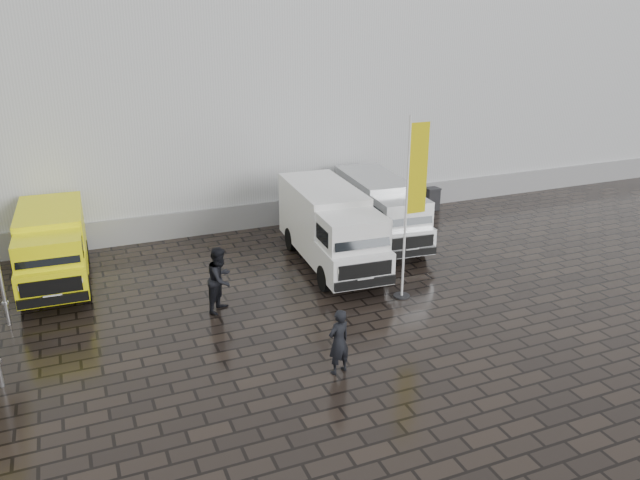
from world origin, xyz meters
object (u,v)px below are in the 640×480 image
object	(u,v)px
van_yellow	(53,250)
van_silver	(381,211)
wheelie_bin	(432,199)
flagpole	(412,198)
person_front	(339,342)
van_white	(331,229)
person_tent	(220,279)

from	to	relation	value
van_yellow	van_silver	bearing A→B (deg)	-0.09
van_silver	wheelie_bin	xyz separation A→B (m)	(3.87, 2.62, -0.68)
flagpole	person_front	distance (m)	5.31
van_white	wheelie_bin	world-z (taller)	van_white
van_yellow	wheelie_bin	world-z (taller)	van_yellow
van_yellow	van_white	bearing A→B (deg)	-10.07
van_yellow	person_front	size ratio (longest dim) A/B	3.00
wheelie_bin	person_tent	distance (m)	12.32
van_white	van_silver	size ratio (longest dim) A/B	1.10
van_white	flagpole	size ratio (longest dim) A/B	1.08
van_white	van_silver	distance (m)	3.00
wheelie_bin	person_front	xyz separation A→B (m)	(-8.99, -10.26, 0.35)
van_silver	wheelie_bin	world-z (taller)	van_silver
wheelie_bin	van_white	bearing A→B (deg)	-146.14
van_yellow	van_silver	distance (m)	11.28
van_white	person_tent	size ratio (longest dim) A/B	3.06
van_white	flagpole	distance (m)	3.79
person_front	person_tent	distance (m)	4.66
van_silver	wheelie_bin	size ratio (longest dim) A/B	5.57
van_white	wheelie_bin	size ratio (longest dim) A/B	6.12
flagpole	van_yellow	bearing A→B (deg)	153.12
van_yellow	flagpole	size ratio (longest dim) A/B	0.91
van_silver	flagpole	bearing A→B (deg)	-102.96
flagpole	wheelie_bin	bearing A→B (deg)	53.41
person_front	person_tent	world-z (taller)	person_tent
van_yellow	flagpole	world-z (taller)	flagpole
van_yellow	person_front	distance (m)	10.16
wheelie_bin	person_tent	xyz separation A→B (m)	(-10.77, -5.96, 0.48)
van_yellow	wheelie_bin	xyz separation A→B (m)	(15.14, 2.18, -0.67)
van_silver	person_front	distance (m)	9.20
van_white	wheelie_bin	xyz separation A→B (m)	(6.51, 4.05, -0.80)
van_silver	person_tent	bearing A→B (deg)	-149.50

